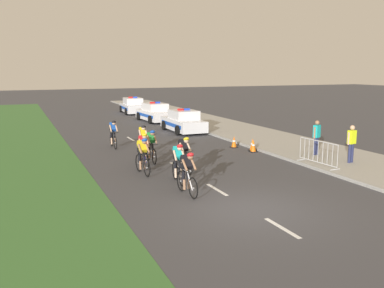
% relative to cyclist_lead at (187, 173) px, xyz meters
% --- Properties ---
extents(ground_plane, '(160.00, 160.00, 0.00)m').
position_rel_cyclist_lead_xyz_m(ground_plane, '(1.22, -2.14, -0.79)').
color(ground_plane, '#424247').
extents(sidewalk_slab, '(4.81, 60.00, 0.12)m').
position_rel_cyclist_lead_xyz_m(sidewalk_slab, '(8.75, 11.86, -0.73)').
color(sidewalk_slab, '#A3A099').
rests_on(sidewalk_slab, ground).
extents(kerb_edge, '(0.16, 60.00, 0.13)m').
position_rel_cyclist_lead_xyz_m(kerb_edge, '(6.43, 11.86, -0.72)').
color(kerb_edge, '#9E9E99').
rests_on(kerb_edge, ground).
extents(grass_verge, '(7.00, 60.00, 0.01)m').
position_rel_cyclist_lead_xyz_m(grass_verge, '(-6.07, 11.86, -0.78)').
color(grass_verge, '#3D7033').
rests_on(grass_verge, ground).
extents(lane_markings_centre, '(0.14, 17.60, 0.01)m').
position_rel_cyclist_lead_xyz_m(lane_markings_centre, '(1.22, 4.18, -0.78)').
color(lane_markings_centre, white).
rests_on(lane_markings_centre, ground).
extents(cyclist_lead, '(0.42, 1.72, 1.56)m').
position_rel_cyclist_lead_xyz_m(cyclist_lead, '(0.00, 0.00, 0.00)').
color(cyclist_lead, black).
rests_on(cyclist_lead, ground).
extents(cyclist_second, '(0.45, 1.72, 1.56)m').
position_rel_cyclist_lead_xyz_m(cyclist_second, '(0.29, 1.60, 0.00)').
color(cyclist_second, black).
rests_on(cyclist_second, ground).
extents(cyclist_third, '(0.42, 1.72, 1.56)m').
position_rel_cyclist_lead_xyz_m(cyclist_third, '(1.07, 3.00, 0.00)').
color(cyclist_third, black).
rests_on(cyclist_third, ground).
extents(cyclist_fourth, '(0.43, 1.72, 1.56)m').
position_rel_cyclist_lead_xyz_m(cyclist_fourth, '(-0.57, 3.39, 0.00)').
color(cyclist_fourth, black).
rests_on(cyclist_fourth, ground).
extents(cyclist_fifth, '(0.42, 1.72, 1.56)m').
position_rel_cyclist_lead_xyz_m(cyclist_fifth, '(-0.18, 4.63, 0.00)').
color(cyclist_fifth, black).
rests_on(cyclist_fifth, ground).
extents(cyclist_sixth, '(0.43, 1.72, 1.56)m').
position_rel_cyclist_lead_xyz_m(cyclist_sixth, '(0.42, 5.38, 0.00)').
color(cyclist_sixth, black).
rests_on(cyclist_sixth, ground).
extents(cyclist_seventh, '(0.45, 1.72, 1.56)m').
position_rel_cyclist_lead_xyz_m(cyclist_seventh, '(0.55, 7.21, 0.00)').
color(cyclist_seventh, black).
rests_on(cyclist_seventh, ground).
extents(cyclist_eighth, '(0.42, 1.72, 1.56)m').
position_rel_cyclist_lead_xyz_m(cyclist_eighth, '(-0.40, 9.64, 0.00)').
color(cyclist_eighth, black).
rests_on(cyclist_eighth, ground).
extents(police_car_nearest, '(2.01, 4.41, 1.59)m').
position_rel_cyclist_lead_xyz_m(police_car_nearest, '(5.30, 13.73, -0.11)').
color(police_car_nearest, silver).
rests_on(police_car_nearest, ground).
extents(police_car_second, '(2.21, 4.50, 1.59)m').
position_rel_cyclist_lead_xyz_m(police_car_second, '(5.30, 20.01, -0.11)').
color(police_car_second, white).
rests_on(police_car_second, ground).
extents(police_car_third, '(2.20, 4.50, 1.59)m').
position_rel_cyclist_lead_xyz_m(police_car_third, '(5.30, 26.85, -0.11)').
color(police_car_third, silver).
rests_on(police_car_third, ground).
extents(crowd_barrier_front, '(0.62, 2.32, 1.07)m').
position_rel_cyclist_lead_xyz_m(crowd_barrier_front, '(6.76, 1.58, -0.14)').
color(crowd_barrier_front, '#B7BABF').
rests_on(crowd_barrier_front, sidewalk_slab).
extents(traffic_cone_near, '(0.36, 0.36, 0.64)m').
position_rel_cyclist_lead_xyz_m(traffic_cone_near, '(5.67, 7.16, -0.48)').
color(traffic_cone_near, black).
rests_on(traffic_cone_near, ground).
extents(traffic_cone_mid, '(0.36, 0.36, 0.64)m').
position_rel_cyclist_lead_xyz_m(traffic_cone_mid, '(6.00, 5.68, -0.48)').
color(traffic_cone_mid, black).
rests_on(traffic_cone_mid, ground).
extents(traffic_cone_far, '(0.36, 0.36, 0.64)m').
position_rel_cyclist_lead_xyz_m(traffic_cone_far, '(6.14, 6.00, -0.48)').
color(traffic_cone_far, black).
rests_on(traffic_cone_far, ground).
extents(spectator_closest, '(0.53, 0.28, 1.68)m').
position_rel_cyclist_lead_xyz_m(spectator_closest, '(8.42, 1.39, 0.30)').
color(spectator_closest, '#23284C').
rests_on(spectator_closest, sidewalk_slab).
extents(spectator_middle, '(0.51, 0.35, 1.68)m').
position_rel_cyclist_lead_xyz_m(spectator_middle, '(8.14, 3.41, 0.30)').
color(spectator_middle, '#23284C').
rests_on(spectator_middle, sidewalk_slab).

